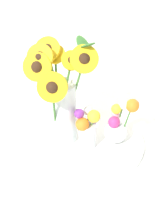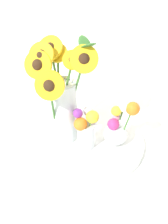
{
  "view_description": "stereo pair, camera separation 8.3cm",
  "coord_description": "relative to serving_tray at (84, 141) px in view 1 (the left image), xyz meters",
  "views": [
    {
      "loc": [
        0.05,
        -0.59,
        0.58
      ],
      "look_at": [
        -0.01,
        0.1,
        0.13
      ],
      "focal_mm": 42.0,
      "sensor_mm": 36.0,
      "label": 1
    },
    {
      "loc": [
        0.13,
        -0.58,
        0.58
      ],
      "look_at": [
        -0.01,
        0.1,
        0.13
      ],
      "focal_mm": 42.0,
      "sensor_mm": 36.0,
      "label": 2
    }
  ],
  "objects": [
    {
      "name": "mason_jar_sunflowers",
      "position": [
        -0.07,
        0.0,
        0.17
      ],
      "size": [
        0.23,
        0.2,
        0.34
      ],
      "color": "silver",
      "rests_on": "serving_tray"
    },
    {
      "name": "serving_tray",
      "position": [
        0.0,
        0.0,
        0.0
      ],
      "size": [
        0.41,
        0.41,
        0.02
      ],
      "color": "white",
      "rests_on": "ground_plane"
    },
    {
      "name": "ground_plane",
      "position": [
        0.01,
        -0.1,
        -0.01
      ],
      "size": [
        6.0,
        6.0,
        0.0
      ],
      "primitive_type": "plane",
      "color": "white"
    },
    {
      "name": "vase_bulb_right",
      "position": [
        0.11,
        0.0,
        0.07
      ],
      "size": [
        0.11,
        0.08,
        0.16
      ],
      "color": "white",
      "rests_on": "serving_tray"
    },
    {
      "name": "vase_small_center",
      "position": [
        0.01,
        -0.03,
        0.08
      ],
      "size": [
        0.08,
        0.08,
        0.14
      ],
      "color": "white",
      "rests_on": "serving_tray"
    }
  ]
}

